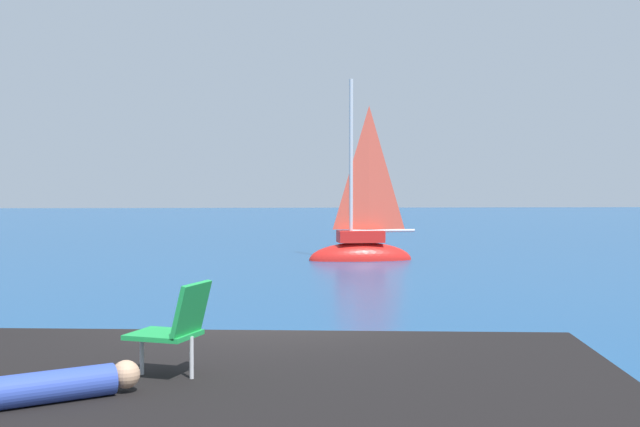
# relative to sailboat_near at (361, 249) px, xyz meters

# --- Properties ---
(ground_plane) EXTENTS (160.00, 160.00, 0.00)m
(ground_plane) POSITION_rel_sailboat_near_xyz_m (-3.12, -18.59, -0.37)
(ground_plane) COLOR navy
(boulder_seaward) EXTENTS (0.65, 0.78, 0.43)m
(boulder_seaward) POSITION_rel_sailboat_near_xyz_m (-1.20, -19.50, -0.37)
(boulder_seaward) COLOR black
(boulder_seaward) RESTS_ON ground
(boulder_inland) EXTENTS (1.36, 1.30, 0.67)m
(boulder_inland) POSITION_rel_sailboat_near_xyz_m (-2.73, -19.33, -0.37)
(boulder_inland) COLOR black
(boulder_inland) RESTS_ON ground
(sailboat_near) EXTENTS (3.75, 1.52, 6.86)m
(sailboat_near) POSITION_rel_sailboat_near_xyz_m (0.00, 0.00, 0.00)
(sailboat_near) COLOR red
(sailboat_near) RESTS_ON ground
(person_sunbather) EXTENTS (1.59, 1.00, 0.25)m
(person_sunbather) POSITION_rel_sailboat_near_xyz_m (-4.82, -22.53, 0.80)
(person_sunbather) COLOR #334CB2
(person_sunbather) RESTS_ON shore_ledge
(beach_chair) EXTENTS (0.73, 0.67, 0.80)m
(beach_chair) POSITION_rel_sailboat_near_xyz_m (-3.90, -21.72, 1.12)
(beach_chair) COLOR green
(beach_chair) RESTS_ON shore_ledge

